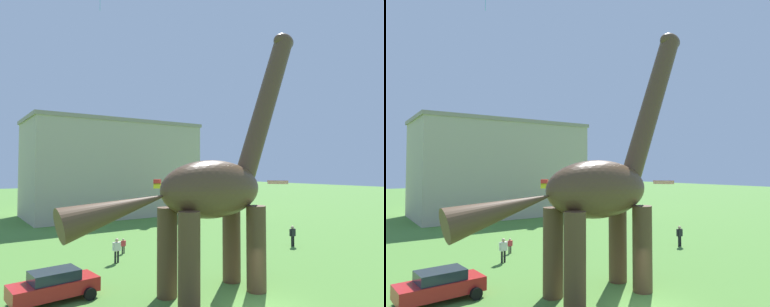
% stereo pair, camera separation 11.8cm
% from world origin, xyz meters
% --- Properties ---
extents(dinosaur_sculpture, '(14.75, 3.12, 15.41)m').
position_xyz_m(dinosaur_sculpture, '(-0.67, 2.95, 5.57)').
color(dinosaur_sculpture, '#513823').
rests_on(dinosaur_sculpture, ground_plane).
extents(parked_sedan_left, '(4.34, 2.14, 1.55)m').
position_xyz_m(parked_sedan_left, '(-7.81, 6.71, 0.81)').
color(parked_sedan_left, red).
rests_on(parked_sedan_left, ground_plane).
extents(person_far_spectator, '(0.44, 0.19, 1.18)m').
position_xyz_m(person_far_spectator, '(-0.94, 13.94, 0.71)').
color(person_far_spectator, black).
rests_on(person_far_spectator, ground_plane).
extents(person_vendor_side, '(0.66, 0.29, 1.76)m').
position_xyz_m(person_vendor_side, '(12.13, 8.06, 1.06)').
color(person_vendor_side, black).
rests_on(person_vendor_side, ground_plane).
extents(person_near_flyer, '(0.64, 0.28, 1.72)m').
position_xyz_m(person_near_flyer, '(-2.41, 11.69, 1.04)').
color(person_near_flyer, black).
rests_on(person_near_flyer, ground_plane).
extents(kite_mid_left, '(1.20, 1.23, 0.21)m').
position_xyz_m(kite_mid_left, '(0.89, -0.30, 6.02)').
color(kite_mid_left, pink).
extents(kite_mid_right, '(1.11, 1.11, 1.12)m').
position_xyz_m(kite_mid_right, '(8.58, 25.66, 4.83)').
color(kite_mid_right, red).
extents(background_building_block, '(23.58, 12.48, 13.43)m').
position_xyz_m(background_building_block, '(7.15, 36.82, 6.72)').
color(background_building_block, '#B7A893').
rests_on(background_building_block, ground_plane).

